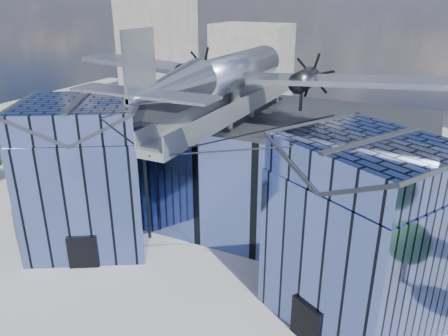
% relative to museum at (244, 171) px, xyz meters
% --- Properties ---
extents(ground_plane, '(120.00, 120.00, 0.00)m').
position_rel_museum_xyz_m(ground_plane, '(-0.00, -5.82, -5.54)').
color(ground_plane, gray).
extents(museum, '(32.88, 24.50, 17.60)m').
position_rel_museum_xyz_m(museum, '(0.00, 0.00, 0.00)').
color(museum, '#4D5F9E').
rests_on(museum, ground).
extents(bg_towers, '(77.00, 24.50, 26.00)m').
position_rel_museum_xyz_m(bg_towers, '(1.45, 44.67, 4.47)').
color(bg_towers, gray).
rests_on(bg_towers, ground).
extents(tree_side_w, '(3.20, 3.20, 4.81)m').
position_rel_museum_xyz_m(tree_side_w, '(-29.60, 4.88, -2.28)').
color(tree_side_w, '#311D13').
rests_on(tree_side_w, ground).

